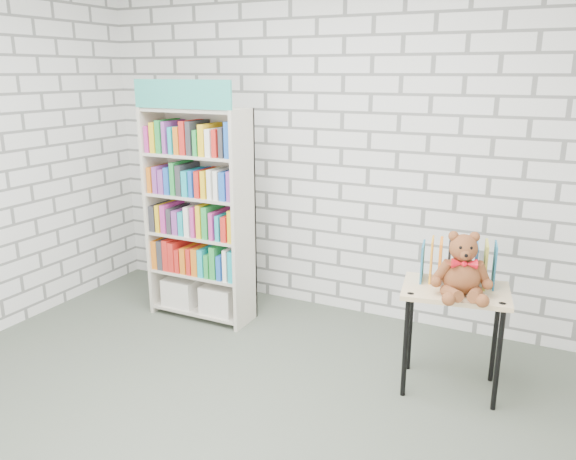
% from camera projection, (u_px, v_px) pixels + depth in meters
% --- Properties ---
extents(ground, '(4.50, 4.50, 0.00)m').
position_uv_depth(ground, '(211.00, 433.00, 3.22)').
color(ground, '#4B5346').
rests_on(ground, ground).
extents(room_shell, '(4.52, 4.02, 2.81)m').
position_uv_depth(room_shell, '(197.00, 118.00, 2.73)').
color(room_shell, silver).
rests_on(room_shell, ground).
extents(bookshelf, '(0.87, 0.34, 1.94)m').
position_uv_depth(bookshelf, '(200.00, 214.00, 4.56)').
color(bookshelf, beige).
rests_on(bookshelf, ground).
extents(display_table, '(0.71, 0.55, 0.70)m').
position_uv_depth(display_table, '(455.00, 303.00, 3.52)').
color(display_table, '#E0BB86').
rests_on(display_table, ground).
extents(table_books, '(0.48, 0.27, 0.27)m').
position_uv_depth(table_books, '(458.00, 263.00, 3.56)').
color(table_books, '#226B94').
rests_on(table_books, display_table).
extents(teddy_bear, '(0.36, 0.35, 0.39)m').
position_uv_depth(teddy_bear, '(462.00, 271.00, 3.35)').
color(teddy_bear, brown).
rests_on(teddy_bear, display_table).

